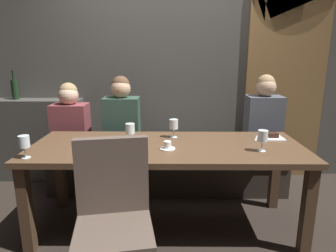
{
  "coord_description": "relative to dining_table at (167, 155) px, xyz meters",
  "views": [
    {
      "loc": [
        0.03,
        -2.29,
        1.47
      ],
      "look_at": [
        0.01,
        0.24,
        0.84
      ],
      "focal_mm": 31.63,
      "sensor_mm": 36.0,
      "label": 1
    }
  ],
  "objects": [
    {
      "name": "ground",
      "position": [
        0.0,
        0.0,
        -0.65
      ],
      "size": [
        9.0,
        9.0,
        0.0
      ],
      "primitive_type": "plane",
      "color": "black"
    },
    {
      "name": "back_wall_tiled",
      "position": [
        0.0,
        1.22,
        0.85
      ],
      "size": [
        6.0,
        0.12,
        3.0
      ],
      "primitive_type": "cube",
      "color": "#4C4944",
      "rests_on": "ground"
    },
    {
      "name": "arched_door",
      "position": [
        1.35,
        1.15,
        0.71
      ],
      "size": [
        0.9,
        0.05,
        2.55
      ],
      "color": "olive",
      "rests_on": "ground"
    },
    {
      "name": "back_counter",
      "position": [
        -1.55,
        1.04,
        -0.18
      ],
      "size": [
        1.1,
        0.28,
        0.95
      ],
      "primitive_type": "cube",
      "color": "#413E3A",
      "rests_on": "ground"
    },
    {
      "name": "dining_table",
      "position": [
        0.0,
        0.0,
        0.0
      ],
      "size": [
        2.2,
        0.84,
        0.74
      ],
      "color": "#493422",
      "rests_on": "ground"
    },
    {
      "name": "banquette_bench",
      "position": [
        0.0,
        0.7,
        -0.42
      ],
      "size": [
        2.5,
        0.44,
        0.45
      ],
      "color": "#312A23",
      "rests_on": "ground"
    },
    {
      "name": "chair_near_side",
      "position": [
        -0.31,
        -0.72,
        -0.09
      ],
      "size": [
        0.51,
        0.51,
        0.98
      ],
      "color": "brown",
      "rests_on": "ground"
    },
    {
      "name": "diner_redhead",
      "position": [
        -1.01,
        0.68,
        0.14
      ],
      "size": [
        0.36,
        0.24,
        0.73
      ],
      "color": "brown",
      "rests_on": "banquette_bench"
    },
    {
      "name": "diner_bearded",
      "position": [
        -0.47,
        0.68,
        0.17
      ],
      "size": [
        0.36,
        0.24,
        0.8
      ],
      "color": "#2D473D",
      "rests_on": "banquette_bench"
    },
    {
      "name": "diner_far_end",
      "position": [
        1.0,
        0.72,
        0.18
      ],
      "size": [
        0.36,
        0.24,
        0.81
      ],
      "color": "#4C515B",
      "rests_on": "banquette_bench"
    },
    {
      "name": "wine_bottle_dark_red",
      "position": [
        -1.74,
        1.06,
        0.42
      ],
      "size": [
        0.08,
        0.08,
        0.33
      ],
      "color": "black",
      "rests_on": "back_counter"
    },
    {
      "name": "wine_glass_end_right",
      "position": [
        0.06,
        0.22,
        0.2
      ],
      "size": [
        0.08,
        0.08,
        0.16
      ],
      "color": "silver",
      "rests_on": "dining_table"
    },
    {
      "name": "wine_glass_far_right",
      "position": [
        -0.3,
        0.06,
        0.2
      ],
      "size": [
        0.08,
        0.08,
        0.16
      ],
      "color": "silver",
      "rests_on": "dining_table"
    },
    {
      "name": "wine_glass_near_right",
      "position": [
        0.72,
        -0.15,
        0.2
      ],
      "size": [
        0.08,
        0.08,
        0.16
      ],
      "color": "silver",
      "rests_on": "dining_table"
    },
    {
      "name": "wine_glass_end_left",
      "position": [
        -1.0,
        -0.31,
        0.2
      ],
      "size": [
        0.08,
        0.08,
        0.16
      ],
      "color": "silver",
      "rests_on": "dining_table"
    },
    {
      "name": "espresso_cup",
      "position": [
        0.01,
        -0.11,
        0.11
      ],
      "size": [
        0.12,
        0.12,
        0.06
      ],
      "color": "white",
      "rests_on": "dining_table"
    },
    {
      "name": "dessert_plate",
      "position": [
        0.92,
        0.2,
        0.1
      ],
      "size": [
        0.19,
        0.19,
        0.05
      ],
      "color": "white",
      "rests_on": "dining_table"
    },
    {
      "name": "fork_on_table",
      "position": [
        0.78,
        0.19,
        0.09
      ],
      "size": [
        0.08,
        0.16,
        0.01
      ],
      "primitive_type": "cube",
      "rotation": [
        0.0,
        0.0,
        -0.37
      ],
      "color": "silver",
      "rests_on": "dining_table"
    },
    {
      "name": "folded_napkin",
      "position": [
        -0.34,
        -0.1,
        0.09
      ],
      "size": [
        0.14,
        0.13,
        0.01
      ],
      "primitive_type": "cube",
      "rotation": [
        0.0,
        0.0,
        0.35
      ],
      "color": "silver",
      "rests_on": "dining_table"
    }
  ]
}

